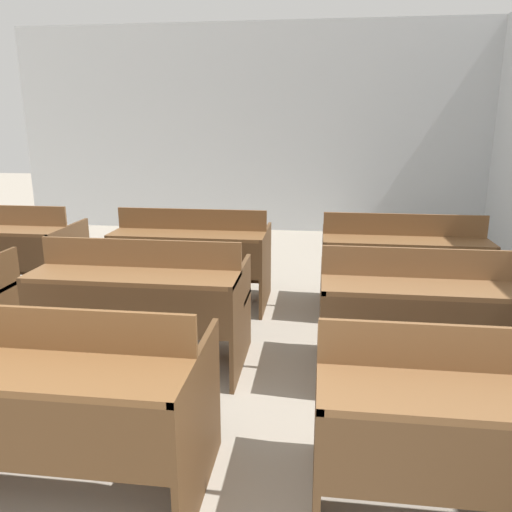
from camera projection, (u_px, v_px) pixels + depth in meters
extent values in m
cube|color=silver|center=(249.00, 130.00, 7.49)|extent=(7.14, 0.06, 3.03)
cube|color=#54371E|center=(199.00, 427.00, 2.15)|extent=(0.03, 0.77, 0.70)
cube|color=brown|center=(19.00, 370.00, 1.95)|extent=(1.35, 0.35, 0.03)
cube|color=brown|center=(39.00, 328.00, 2.08)|extent=(1.35, 0.02, 0.19)
cube|color=brown|center=(77.00, 377.00, 2.42)|extent=(1.35, 0.33, 0.03)
cube|color=#54371E|center=(82.00, 426.00, 2.49)|extent=(1.29, 0.04, 0.04)
cube|color=brown|center=(318.00, 432.00, 2.12)|extent=(0.03, 0.77, 0.70)
cube|color=brown|center=(510.00, 399.00, 1.75)|extent=(1.35, 0.35, 0.03)
cube|color=brown|center=(498.00, 350.00, 1.88)|extent=(1.35, 0.02, 0.19)
cube|color=brown|center=(468.00, 400.00, 2.22)|extent=(1.35, 0.33, 0.03)
cube|color=brown|center=(461.00, 452.00, 2.29)|extent=(1.29, 0.04, 0.04)
cube|color=brown|center=(56.00, 309.00, 3.51)|extent=(0.03, 0.77, 0.70)
cube|color=brown|center=(241.00, 318.00, 3.35)|extent=(0.03, 0.77, 0.70)
cube|color=brown|center=(132.00, 276.00, 3.15)|extent=(1.35, 0.35, 0.03)
cube|color=brown|center=(124.00, 311.00, 3.03)|extent=(1.29, 0.02, 0.31)
cube|color=brown|center=(140.00, 253.00, 3.28)|extent=(1.35, 0.02, 0.19)
cube|color=brown|center=(156.00, 293.00, 3.62)|extent=(1.35, 0.33, 0.03)
cube|color=brown|center=(158.00, 328.00, 3.69)|extent=(1.29, 0.04, 0.04)
cube|color=brown|center=(322.00, 323.00, 3.28)|extent=(0.03, 0.77, 0.70)
cube|color=brown|center=(438.00, 289.00, 2.91)|extent=(1.35, 0.35, 0.03)
cube|color=brown|center=(441.00, 327.00, 2.80)|extent=(1.29, 0.02, 0.31)
cube|color=brown|center=(433.00, 263.00, 3.04)|extent=(1.35, 0.02, 0.19)
cube|color=brown|center=(420.00, 305.00, 3.39)|extent=(1.35, 0.33, 0.03)
cube|color=brown|center=(417.00, 342.00, 3.46)|extent=(1.29, 0.04, 0.04)
cube|color=brown|center=(71.00, 262.00, 4.72)|extent=(0.03, 0.77, 0.70)
cube|color=brown|center=(19.00, 247.00, 4.99)|extent=(1.35, 0.33, 0.03)
cube|color=brown|center=(22.00, 272.00, 5.06)|extent=(1.29, 0.04, 0.04)
cube|color=brown|center=(126.00, 263.00, 4.67)|extent=(0.03, 0.77, 0.70)
cube|color=brown|center=(265.00, 268.00, 4.51)|extent=(0.03, 0.77, 0.70)
cube|color=brown|center=(187.00, 235.00, 4.31)|extent=(1.35, 0.35, 0.03)
cube|color=brown|center=(183.00, 259.00, 4.19)|extent=(1.29, 0.02, 0.31)
cube|color=brown|center=(191.00, 219.00, 4.44)|extent=(1.35, 0.02, 0.19)
cube|color=brown|center=(200.00, 252.00, 4.78)|extent=(1.35, 0.33, 0.03)
cube|color=brown|center=(200.00, 279.00, 4.85)|extent=(1.29, 0.04, 0.04)
cube|color=brown|center=(323.00, 271.00, 4.43)|extent=(0.03, 0.77, 0.70)
cube|color=brown|center=(479.00, 276.00, 4.27)|extent=(0.03, 0.77, 0.70)
cube|color=brown|center=(406.00, 242.00, 4.07)|extent=(1.35, 0.35, 0.03)
cube|color=brown|center=(408.00, 267.00, 3.96)|extent=(1.29, 0.02, 0.31)
cube|color=brown|center=(404.00, 225.00, 4.20)|extent=(1.35, 0.02, 0.19)
cube|color=brown|center=(397.00, 259.00, 4.54)|extent=(1.35, 0.33, 0.03)
cube|color=brown|center=(394.00, 287.00, 4.61)|extent=(1.29, 0.04, 0.04)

